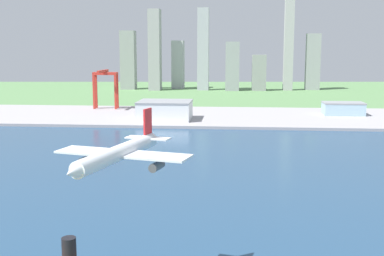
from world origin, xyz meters
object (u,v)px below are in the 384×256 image
(airplane_landing, at_px, (119,154))
(port_crane_red, at_px, (105,81))
(warehouse_annex, at_px, (343,108))
(warehouse_main, at_px, (165,110))

(airplane_landing, bearing_deg, port_crane_red, 105.43)
(port_crane_red, xyz_separation_m, warehouse_annex, (242.14, -27.92, -23.57))
(warehouse_main, xyz_separation_m, warehouse_annex, (167.67, 45.68, -2.27))
(airplane_landing, bearing_deg, warehouse_annex, 70.31)
(warehouse_main, distance_m, warehouse_annex, 173.79)
(port_crane_red, xyz_separation_m, warehouse_main, (74.48, -73.59, -21.30))
(port_crane_red, height_order, warehouse_main, port_crane_red)
(port_crane_red, height_order, warehouse_annex, port_crane_red)
(port_crane_red, bearing_deg, warehouse_main, -44.66)
(airplane_landing, distance_m, warehouse_annex, 394.12)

